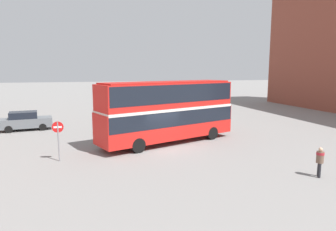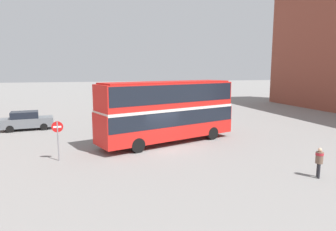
# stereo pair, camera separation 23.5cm
# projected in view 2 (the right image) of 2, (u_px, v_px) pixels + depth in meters

# --- Properties ---
(ground_plane) EXTENTS (240.00, 240.00, 0.00)m
(ground_plane) POSITION_uv_depth(u_px,v_px,m) (164.00, 148.00, 21.15)
(ground_plane) COLOR gray
(double_decker_bus) EXTENTS (11.15, 6.15, 4.65)m
(double_decker_bus) POSITION_uv_depth(u_px,v_px,m) (168.00, 108.00, 22.49)
(double_decker_bus) COLOR red
(double_decker_bus) RESTS_ON ground_plane
(pedestrian_foreground) EXTENTS (0.54, 0.54, 1.58)m
(pedestrian_foreground) POSITION_uv_depth(u_px,v_px,m) (319.00, 159.00, 15.33)
(pedestrian_foreground) COLOR #232328
(pedestrian_foreground) RESTS_ON ground_plane
(parked_car_kerb_near) EXTENTS (4.77, 2.26, 1.53)m
(parked_car_kerb_near) POSITION_uv_depth(u_px,v_px,m) (168.00, 114.00, 32.17)
(parked_car_kerb_near) COLOR silver
(parked_car_kerb_near) RESTS_ON ground_plane
(parked_car_kerb_far) EXTENTS (4.69, 2.45, 1.71)m
(parked_car_kerb_far) POSITION_uv_depth(u_px,v_px,m) (27.00, 121.00, 27.62)
(parked_car_kerb_far) COLOR slate
(parked_car_kerb_far) RESTS_ON ground_plane
(no_entry_sign) EXTENTS (0.68, 0.08, 2.45)m
(no_entry_sign) POSITION_uv_depth(u_px,v_px,m) (58.00, 134.00, 18.07)
(no_entry_sign) COLOR gray
(no_entry_sign) RESTS_ON ground_plane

